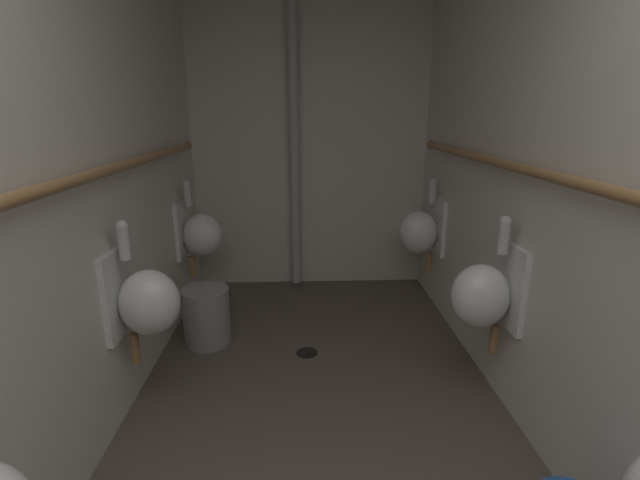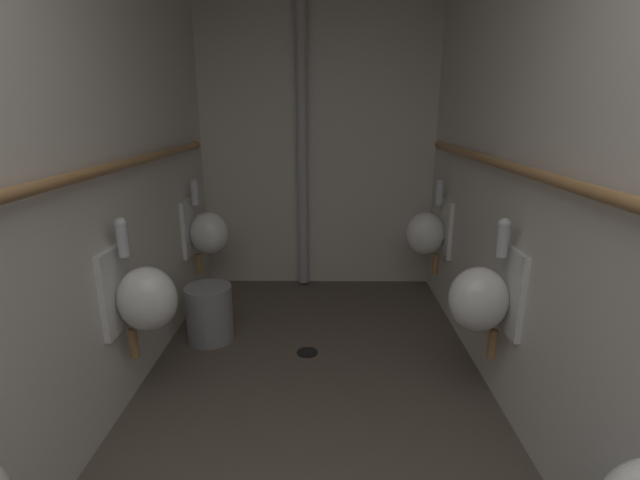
{
  "view_description": "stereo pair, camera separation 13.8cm",
  "coord_description": "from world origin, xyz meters",
  "px_view_note": "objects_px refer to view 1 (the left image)",
  "views": [
    {
      "loc": [
        -0.08,
        -0.24,
        1.54
      ],
      "look_at": [
        0.03,
        2.37,
        0.79
      ],
      "focal_mm": 25.28,
      "sensor_mm": 36.0,
      "label": 1
    },
    {
      "loc": [
        0.06,
        -0.24,
        1.54
      ],
      "look_at": [
        0.03,
        2.37,
        0.79
      ],
      "focal_mm": 25.28,
      "sensor_mm": 36.0,
      "label": 2
    }
  ],
  "objects_px": {
    "urinal_right_far": "(421,231)",
    "standpipe_back_wall": "(294,132)",
    "urinal_left_mid": "(145,301)",
    "floor_drain": "(307,352)",
    "waste_bin": "(207,316)",
    "urinal_left_far": "(200,234)",
    "urinal_right_mid": "(484,294)"
  },
  "relations": [
    {
      "from": "urinal_right_far",
      "to": "standpipe_back_wall",
      "type": "height_order",
      "value": "standpipe_back_wall"
    },
    {
      "from": "urinal_left_mid",
      "to": "floor_drain",
      "type": "distance_m",
      "value": 1.16
    },
    {
      "from": "waste_bin",
      "to": "standpipe_back_wall",
      "type": "bearing_deg",
      "value": 60.06
    },
    {
      "from": "urinal_left_mid",
      "to": "floor_drain",
      "type": "xyz_separation_m",
      "value": [
        0.81,
        0.54,
        -0.62
      ]
    },
    {
      "from": "urinal_right_far",
      "to": "waste_bin",
      "type": "height_order",
      "value": "urinal_right_far"
    },
    {
      "from": "urinal_left_far",
      "to": "urinal_right_mid",
      "type": "bearing_deg",
      "value": -35.93
    },
    {
      "from": "urinal_left_mid",
      "to": "waste_bin",
      "type": "xyz_separation_m",
      "value": [
        0.13,
        0.72,
        -0.43
      ]
    },
    {
      "from": "urinal_left_far",
      "to": "urinal_right_mid",
      "type": "height_order",
      "value": "same"
    },
    {
      "from": "urinal_left_far",
      "to": "waste_bin",
      "type": "height_order",
      "value": "urinal_left_far"
    },
    {
      "from": "urinal_left_mid",
      "to": "urinal_left_far",
      "type": "distance_m",
      "value": 1.27
    },
    {
      "from": "urinal_right_mid",
      "to": "floor_drain",
      "type": "bearing_deg",
      "value": 150.16
    },
    {
      "from": "standpipe_back_wall",
      "to": "urinal_right_mid",
      "type": "bearing_deg",
      "value": -60.26
    },
    {
      "from": "urinal_right_mid",
      "to": "urinal_left_far",
      "type": "bearing_deg",
      "value": 144.07
    },
    {
      "from": "urinal_right_mid",
      "to": "waste_bin",
      "type": "xyz_separation_m",
      "value": [
        -1.59,
        0.71,
        -0.43
      ]
    },
    {
      "from": "standpipe_back_wall",
      "to": "floor_drain",
      "type": "relative_size",
      "value": 19.09
    },
    {
      "from": "urinal_right_far",
      "to": "floor_drain",
      "type": "relative_size",
      "value": 5.39
    },
    {
      "from": "urinal_left_mid",
      "to": "waste_bin",
      "type": "bearing_deg",
      "value": 79.63
    },
    {
      "from": "urinal_right_mid",
      "to": "urinal_right_far",
      "type": "relative_size",
      "value": 1.0
    },
    {
      "from": "floor_drain",
      "to": "standpipe_back_wall",
      "type": "bearing_deg",
      "value": 93.8
    },
    {
      "from": "waste_bin",
      "to": "urinal_right_far",
      "type": "bearing_deg",
      "value": 19.36
    },
    {
      "from": "urinal_left_mid",
      "to": "urinal_left_far",
      "type": "height_order",
      "value": "same"
    },
    {
      "from": "urinal_left_far",
      "to": "urinal_right_far",
      "type": "xyz_separation_m",
      "value": [
        1.73,
        0.02,
        0.0
      ]
    },
    {
      "from": "floor_drain",
      "to": "waste_bin",
      "type": "xyz_separation_m",
      "value": [
        -0.68,
        0.18,
        0.19
      ]
    },
    {
      "from": "urinal_left_far",
      "to": "urinal_right_far",
      "type": "distance_m",
      "value": 1.73
    },
    {
      "from": "urinal_left_mid",
      "to": "standpipe_back_wall",
      "type": "bearing_deg",
      "value": 67.47
    },
    {
      "from": "urinal_left_far",
      "to": "floor_drain",
      "type": "bearing_deg",
      "value": -41.83
    },
    {
      "from": "urinal_left_far",
      "to": "urinal_right_far",
      "type": "bearing_deg",
      "value": 0.52
    },
    {
      "from": "urinal_right_mid",
      "to": "floor_drain",
      "type": "height_order",
      "value": "urinal_right_mid"
    },
    {
      "from": "urinal_left_far",
      "to": "waste_bin",
      "type": "relative_size",
      "value": 1.94
    },
    {
      "from": "urinal_right_mid",
      "to": "urinal_left_mid",
      "type": "bearing_deg",
      "value": -179.5
    },
    {
      "from": "standpipe_back_wall",
      "to": "urinal_right_far",
      "type": "bearing_deg",
      "value": -25.6
    },
    {
      "from": "urinal_right_mid",
      "to": "waste_bin",
      "type": "distance_m",
      "value": 1.8
    }
  ]
}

